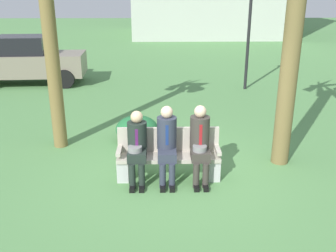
% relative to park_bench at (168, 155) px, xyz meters
% --- Properties ---
extents(ground_plane, '(80.00, 80.00, 0.00)m').
position_rel_park_bench_xyz_m(ground_plane, '(0.20, 0.08, -0.42)').
color(ground_plane, '#53874B').
extents(park_bench, '(1.81, 0.44, 0.90)m').
position_rel_park_bench_xyz_m(park_bench, '(0.00, 0.00, 0.00)').
color(park_bench, '#B7AD9E').
rests_on(park_bench, ground).
extents(seated_man_left, '(0.34, 0.72, 1.26)m').
position_rel_park_bench_xyz_m(seated_man_left, '(-0.54, -0.13, 0.29)').
color(seated_man_left, '#1E2823').
rests_on(seated_man_left, ground).
extents(seated_man_middle, '(0.34, 0.72, 1.34)m').
position_rel_park_bench_xyz_m(seated_man_middle, '(-0.03, -0.12, 0.33)').
color(seated_man_middle, '#2D3342').
rests_on(seated_man_middle, ground).
extents(seated_man_right, '(0.34, 0.72, 1.35)m').
position_rel_park_bench_xyz_m(seated_man_right, '(0.54, -0.13, 0.33)').
color(seated_man_right, '#38332D').
rests_on(seated_man_right, ground).
extents(shrub_near_bench, '(0.94, 0.86, 0.59)m').
position_rel_park_bench_xyz_m(shrub_near_bench, '(-0.65, 1.71, -0.13)').
color(shrub_near_bench, '#206334').
rests_on(shrub_near_bench, ground).
extents(parked_car_near, '(3.98, 1.89, 1.68)m').
position_rel_park_bench_xyz_m(parked_car_near, '(-4.81, 7.28, 0.42)').
color(parked_car_near, slate).
rests_on(parked_car_near, ground).
extents(street_lamp, '(0.24, 0.24, 3.60)m').
position_rel_park_bench_xyz_m(street_lamp, '(2.76, 6.37, 1.79)').
color(street_lamp, black).
rests_on(street_lamp, ground).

